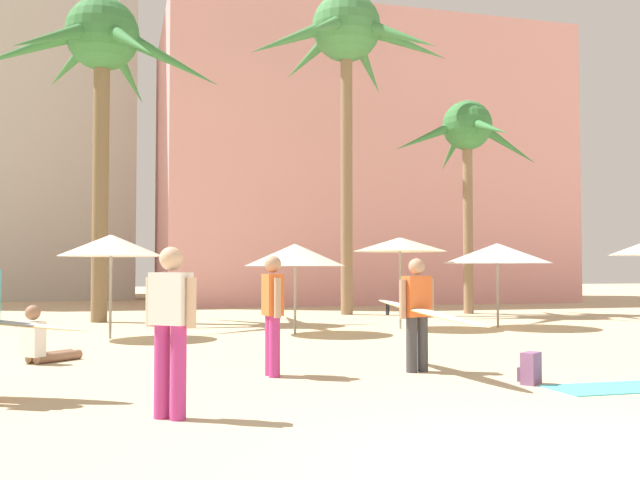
{
  "coord_description": "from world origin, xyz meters",
  "views": [
    {
      "loc": [
        -3.45,
        -4.81,
        1.51
      ],
      "look_at": [
        -0.05,
        7.37,
        2.02
      ],
      "focal_mm": 40.62,
      "sensor_mm": 36.0,
      "label": 1
    }
  ],
  "objects_px": {
    "cafe_umbrella_3": "(400,245)",
    "person_far_left": "(42,343)",
    "person_mid_left": "(273,310)",
    "palm_tree_left": "(467,138)",
    "cafe_umbrella_0": "(111,245)",
    "beach_towel": "(622,388)",
    "person_mid_right": "(171,324)",
    "cafe_umbrella_2": "(295,255)",
    "person_mid_center": "(420,310)",
    "cafe_umbrella_1": "(497,253)",
    "palm_tree_far_left": "(101,56)",
    "backpack": "(530,369)",
    "palm_tree_center": "(347,43)"
  },
  "relations": [
    {
      "from": "cafe_umbrella_2",
      "to": "person_mid_center",
      "type": "bearing_deg",
      "value": -87.71
    },
    {
      "from": "cafe_umbrella_2",
      "to": "palm_tree_far_left",
      "type": "bearing_deg",
      "value": 131.2
    },
    {
      "from": "palm_tree_far_left",
      "to": "cafe_umbrella_0",
      "type": "height_order",
      "value": "palm_tree_far_left"
    },
    {
      "from": "palm_tree_left",
      "to": "beach_towel",
      "type": "distance_m",
      "value": 16.64
    },
    {
      "from": "palm_tree_far_left",
      "to": "palm_tree_center",
      "type": "height_order",
      "value": "palm_tree_center"
    },
    {
      "from": "cafe_umbrella_3",
      "to": "cafe_umbrella_1",
      "type": "bearing_deg",
      "value": -7.25
    },
    {
      "from": "cafe_umbrella_0",
      "to": "cafe_umbrella_3",
      "type": "distance_m",
      "value": 7.1
    },
    {
      "from": "person_mid_right",
      "to": "cafe_umbrella_3",
      "type": "bearing_deg",
      "value": 6.43
    },
    {
      "from": "person_mid_left",
      "to": "palm_tree_left",
      "type": "bearing_deg",
      "value": 48.63
    },
    {
      "from": "cafe_umbrella_0",
      "to": "cafe_umbrella_2",
      "type": "xyz_separation_m",
      "value": [
        4.14,
        0.03,
        -0.18
      ]
    },
    {
      "from": "beach_towel",
      "to": "person_mid_right",
      "type": "relative_size",
      "value": 1.08
    },
    {
      "from": "cafe_umbrella_0",
      "to": "person_mid_right",
      "type": "height_order",
      "value": "cafe_umbrella_0"
    },
    {
      "from": "cafe_umbrella_1",
      "to": "person_far_left",
      "type": "bearing_deg",
      "value": -157.8
    },
    {
      "from": "cafe_umbrella_2",
      "to": "palm_tree_center",
      "type": "bearing_deg",
      "value": 62.74
    },
    {
      "from": "cafe_umbrella_2",
      "to": "cafe_umbrella_3",
      "type": "distance_m",
      "value": 3.03
    },
    {
      "from": "cafe_umbrella_3",
      "to": "person_far_left",
      "type": "bearing_deg",
      "value": -149.94
    },
    {
      "from": "person_mid_right",
      "to": "person_far_left",
      "type": "bearing_deg",
      "value": 58.49
    },
    {
      "from": "cafe_umbrella_0",
      "to": "beach_towel",
      "type": "bearing_deg",
      "value": -53.48
    },
    {
      "from": "palm_tree_center",
      "to": "person_mid_right",
      "type": "height_order",
      "value": "palm_tree_center"
    },
    {
      "from": "person_far_left",
      "to": "person_mid_right",
      "type": "bearing_deg",
      "value": -114.61
    },
    {
      "from": "backpack",
      "to": "person_mid_right",
      "type": "height_order",
      "value": "person_mid_right"
    },
    {
      "from": "cafe_umbrella_3",
      "to": "person_far_left",
      "type": "relative_size",
      "value": 2.48
    },
    {
      "from": "palm_tree_left",
      "to": "cafe_umbrella_1",
      "type": "xyz_separation_m",
      "value": [
        -2.04,
        -5.59,
        -4.1
      ]
    },
    {
      "from": "cafe_umbrella_3",
      "to": "person_mid_center",
      "type": "xyz_separation_m",
      "value": [
        -2.66,
        -7.38,
        -1.23
      ]
    },
    {
      "from": "cafe_umbrella_2",
      "to": "backpack",
      "type": "xyz_separation_m",
      "value": [
        1.24,
        -7.99,
        -1.64
      ]
    },
    {
      "from": "person_far_left",
      "to": "palm_tree_far_left",
      "type": "bearing_deg",
      "value": 42.8
    },
    {
      "from": "palm_tree_far_left",
      "to": "person_far_left",
      "type": "xyz_separation_m",
      "value": [
        -0.62,
        -9.12,
        -7.36
      ]
    },
    {
      "from": "cafe_umbrella_2",
      "to": "backpack",
      "type": "relative_size",
      "value": 5.62
    },
    {
      "from": "cafe_umbrella_1",
      "to": "cafe_umbrella_0",
      "type": "bearing_deg",
      "value": -177.44
    },
    {
      "from": "beach_towel",
      "to": "person_far_left",
      "type": "relative_size",
      "value": 1.94
    },
    {
      "from": "backpack",
      "to": "person_mid_left",
      "type": "height_order",
      "value": "person_mid_left"
    },
    {
      "from": "palm_tree_left",
      "to": "cafe_umbrella_0",
      "type": "xyz_separation_m",
      "value": [
        -11.68,
        -6.02,
        -4.0
      ]
    },
    {
      "from": "cafe_umbrella_1",
      "to": "beach_towel",
      "type": "distance_m",
      "value": 9.76
    },
    {
      "from": "person_mid_center",
      "to": "palm_tree_center",
      "type": "bearing_deg",
      "value": 153.47
    },
    {
      "from": "palm_tree_far_left",
      "to": "person_mid_right",
      "type": "relative_size",
      "value": 5.4
    },
    {
      "from": "palm_tree_far_left",
      "to": "cafe_umbrella_3",
      "type": "relative_size",
      "value": 3.93
    },
    {
      "from": "cafe_umbrella_0",
      "to": "person_mid_right",
      "type": "relative_size",
      "value": 1.31
    },
    {
      "from": "cafe_umbrella_3",
      "to": "person_far_left",
      "type": "xyz_separation_m",
      "value": [
        -8.08,
        -4.68,
        -1.82
      ]
    },
    {
      "from": "palm_tree_far_left",
      "to": "cafe_umbrella_2",
      "type": "distance_m",
      "value": 9.02
    },
    {
      "from": "cafe_umbrella_0",
      "to": "cafe_umbrella_1",
      "type": "xyz_separation_m",
      "value": [
        9.64,
        0.43,
        -0.1
      ]
    },
    {
      "from": "palm_tree_left",
      "to": "beach_towel",
      "type": "bearing_deg",
      "value": -110.19
    },
    {
      "from": "cafe_umbrella_3",
      "to": "palm_tree_far_left",
      "type": "bearing_deg",
      "value": 149.2
    },
    {
      "from": "palm_tree_center",
      "to": "cafe_umbrella_3",
      "type": "relative_size",
      "value": 4.56
    },
    {
      "from": "palm_tree_left",
      "to": "backpack",
      "type": "xyz_separation_m",
      "value": [
        -6.31,
        -13.98,
        -5.83
      ]
    },
    {
      "from": "palm_tree_far_left",
      "to": "person_far_left",
      "type": "height_order",
      "value": "palm_tree_far_left"
    },
    {
      "from": "cafe_umbrella_1",
      "to": "person_far_left",
      "type": "xyz_separation_m",
      "value": [
        -10.66,
        -4.35,
        -1.6
      ]
    },
    {
      "from": "backpack",
      "to": "person_mid_center",
      "type": "relative_size",
      "value": 0.14
    },
    {
      "from": "beach_towel",
      "to": "person_mid_center",
      "type": "distance_m",
      "value": 2.86
    },
    {
      "from": "cafe_umbrella_1",
      "to": "beach_towel",
      "type": "height_order",
      "value": "cafe_umbrella_1"
    },
    {
      "from": "palm_tree_left",
      "to": "cafe_umbrella_2",
      "type": "relative_size",
      "value": 3.1
    }
  ]
}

